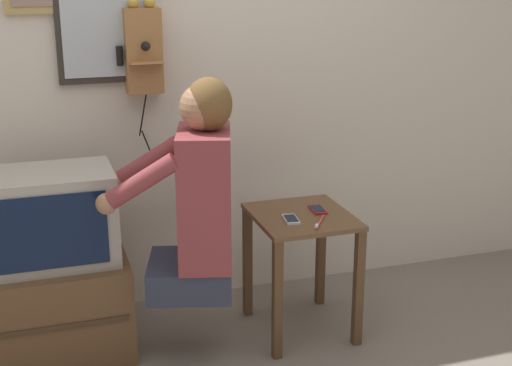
# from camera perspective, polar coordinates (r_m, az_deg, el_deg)

# --- Properties ---
(wall_back) EXTENTS (6.80, 0.05, 2.55)m
(wall_back) POSITION_cam_1_polar(r_m,az_deg,el_deg) (3.51, -7.86, 10.10)
(wall_back) COLOR beige
(wall_back) RESTS_ON ground_plane
(side_table) EXTENTS (0.44, 0.49, 0.59)m
(side_table) POSITION_cam_1_polar(r_m,az_deg,el_deg) (3.35, 3.65, -4.75)
(side_table) COLOR brown
(side_table) RESTS_ON ground_plane
(person) EXTENTS (0.62, 0.50, 0.94)m
(person) POSITION_cam_1_polar(r_m,az_deg,el_deg) (3.03, -4.67, -1.02)
(person) COLOR #2D3347
(person) RESTS_ON ground_plane
(tv_stand) EXTENTS (0.61, 0.53, 0.44)m
(tv_stand) POSITION_cam_1_polar(r_m,az_deg,el_deg) (3.39, -15.38, -9.34)
(tv_stand) COLOR brown
(tv_stand) RESTS_ON ground_plane
(television) EXTENTS (0.58, 0.39, 0.41)m
(television) POSITION_cam_1_polar(r_m,az_deg,el_deg) (3.22, -16.40, -2.66)
(television) COLOR #ADA89E
(television) RESTS_ON tv_stand
(wall_phone_antique) EXTENTS (0.21, 0.19, 0.81)m
(wall_phone_antique) POSITION_cam_1_polar(r_m,az_deg,el_deg) (3.41, -9.05, 10.51)
(wall_phone_antique) COLOR #9E6B3D
(wall_mirror) EXTENTS (0.44, 0.04, 0.60)m
(wall_mirror) POSITION_cam_1_polar(r_m,az_deg,el_deg) (3.41, -12.12, 12.84)
(wall_mirror) COLOR #2D2823
(cell_phone_held) EXTENTS (0.08, 0.13, 0.01)m
(cell_phone_held) POSITION_cam_1_polar(r_m,az_deg,el_deg) (3.22, 2.81, -2.92)
(cell_phone_held) COLOR silver
(cell_phone_held) RESTS_ON side_table
(cell_phone_spare) EXTENTS (0.07, 0.13, 0.01)m
(cell_phone_spare) POSITION_cam_1_polar(r_m,az_deg,el_deg) (3.35, 4.95, -2.13)
(cell_phone_spare) COLOR maroon
(cell_phone_spare) RESTS_ON side_table
(toothbrush) EXTENTS (0.11, 0.15, 0.02)m
(toothbrush) POSITION_cam_1_polar(r_m,az_deg,el_deg) (3.18, 5.09, -3.20)
(toothbrush) COLOR #D83F4C
(toothbrush) RESTS_ON side_table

